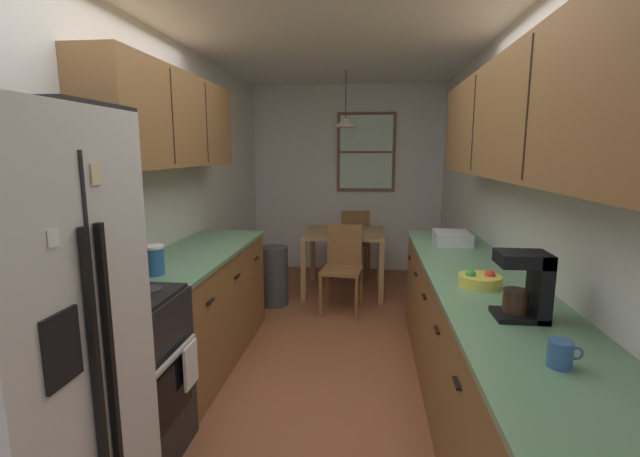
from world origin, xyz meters
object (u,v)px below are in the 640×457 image
(dining_chair_near, at_px, (343,264))
(table_serving_bowl, at_px, (343,228))
(dining_chair_far, at_px, (354,240))
(storage_canister, at_px, (153,260))
(trash_bin, at_px, (274,276))
(dish_rack, at_px, (452,238))
(refrigerator, at_px, (2,371))
(fruit_bowl, at_px, (480,280))
(dining_table, at_px, (344,240))
(microwave_over_range, at_px, (70,141))
(coffee_maker, at_px, (528,284))
(mug_by_coffeemaker, at_px, (561,354))
(stove_range, at_px, (114,381))

(dining_chair_near, distance_m, table_serving_bowl, 0.75)
(dining_chair_far, distance_m, storage_canister, 3.47)
(dining_chair_far, height_order, trash_bin, dining_chair_far)
(storage_canister, bearing_deg, dish_rack, 29.99)
(refrigerator, bearing_deg, fruit_bowl, 32.54)
(refrigerator, relative_size, dining_table, 1.96)
(fruit_bowl, bearing_deg, dining_table, 109.32)
(microwave_over_range, height_order, coffee_maker, microwave_over_range)
(dining_table, bearing_deg, storage_canister, -111.71)
(table_serving_bowl, bearing_deg, coffee_maker, -71.98)
(trash_bin, bearing_deg, dish_rack, -27.15)
(dining_table, xyz_separation_m, coffee_maker, (1.00, -3.09, 0.44))
(coffee_maker, height_order, mug_by_coffeemaker, coffee_maker)
(refrigerator, xyz_separation_m, dining_chair_far, (1.07, 4.46, -0.40))
(dish_rack, bearing_deg, storage_canister, -150.01)
(stove_range, xyz_separation_m, mug_by_coffeemaker, (1.99, -0.46, 0.48))
(dining_chair_far, distance_m, table_serving_bowl, 0.67)
(trash_bin, height_order, mug_by_coffeemaker, mug_by_coffeemaker)
(coffee_maker, bearing_deg, mug_by_coffeemaker, -94.80)
(storage_canister, height_order, fruit_bowl, storage_canister)
(dining_chair_far, xyz_separation_m, coffee_maker, (0.90, -3.75, 0.56))
(dining_table, bearing_deg, coffee_maker, -72.10)
(trash_bin, bearing_deg, microwave_over_range, -99.15)
(mug_by_coffeemaker, bearing_deg, fruit_bowl, 92.84)
(microwave_over_range, bearing_deg, fruit_bowl, 13.57)
(coffee_maker, relative_size, table_serving_bowl, 1.53)
(storage_canister, bearing_deg, table_serving_bowl, 69.05)
(mug_by_coffeemaker, bearing_deg, dining_chair_far, 101.58)
(microwave_over_range, bearing_deg, table_serving_bowl, 70.44)
(dining_chair_near, relative_size, trash_bin, 1.40)
(trash_bin, bearing_deg, fruit_bowl, -51.09)
(mug_by_coffeemaker, bearing_deg, table_serving_bowl, 105.25)
(dish_rack, bearing_deg, fruit_bowl, -92.62)
(stove_range, xyz_separation_m, dish_rack, (1.99, 1.66, 0.48))
(dining_chair_far, bearing_deg, refrigerator, -103.47)
(fruit_bowl, relative_size, table_serving_bowl, 1.18)
(fruit_bowl, bearing_deg, table_serving_bowl, 109.43)
(refrigerator, bearing_deg, table_serving_bowl, 76.16)
(refrigerator, xyz_separation_m, fruit_bowl, (1.88, 1.20, 0.04))
(refrigerator, bearing_deg, mug_by_coffeemaker, 7.33)
(mug_by_coffeemaker, relative_size, table_serving_bowl, 0.60)
(table_serving_bowl, bearing_deg, dining_chair_near, -86.47)
(refrigerator, relative_size, storage_canister, 9.85)
(trash_bin, relative_size, coffee_maker, 2.09)
(dining_chair_near, height_order, dining_chair_far, same)
(dish_rack, bearing_deg, microwave_over_range, -141.72)
(refrigerator, xyz_separation_m, storage_canister, (-0.06, 1.21, 0.09))
(trash_bin, relative_size, storage_canister, 3.52)
(table_serving_bowl, bearing_deg, stove_range, -107.70)
(stove_range, distance_m, dish_rack, 2.64)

